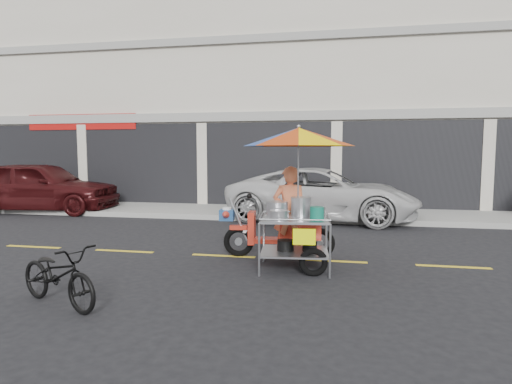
% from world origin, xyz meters
% --- Properties ---
extents(ground, '(90.00, 90.00, 0.00)m').
position_xyz_m(ground, '(0.00, 0.00, 0.00)').
color(ground, black).
extents(sidewalk, '(45.00, 3.00, 0.15)m').
position_xyz_m(sidewalk, '(0.00, 5.50, 0.07)').
color(sidewalk, gray).
rests_on(sidewalk, ground).
extents(shophouse_block, '(36.00, 8.11, 10.40)m').
position_xyz_m(shophouse_block, '(2.82, 10.59, 4.24)').
color(shophouse_block, beige).
rests_on(shophouse_block, ground).
extents(centerline, '(42.00, 0.10, 0.01)m').
position_xyz_m(centerline, '(0.00, 0.00, 0.00)').
color(centerline, gold).
rests_on(centerline, ground).
extents(maroon_sedan, '(5.02, 2.47, 1.65)m').
position_xyz_m(maroon_sedan, '(-9.31, 4.56, 0.82)').
color(maroon_sedan, '#350C0D').
rests_on(maroon_sedan, ground).
extents(white_pickup, '(5.52, 2.94, 1.48)m').
position_xyz_m(white_pickup, '(-0.37, 4.63, 0.74)').
color(white_pickup, silver).
rests_on(white_pickup, ground).
extents(plant_short, '(0.59, 0.59, 1.02)m').
position_xyz_m(plant_short, '(-11.59, 5.97, 0.66)').
color(plant_short, '#1F4D0F').
rests_on(plant_short, sidewalk).
extents(near_bicycle, '(1.60, 1.08, 0.79)m').
position_xyz_m(near_bicycle, '(-3.35, -2.89, 0.40)').
color(near_bicycle, black).
rests_on(near_bicycle, ground).
extents(food_vendor_rig, '(2.49, 1.98, 2.38)m').
position_xyz_m(food_vendor_rig, '(-0.67, -0.34, 1.49)').
color(food_vendor_rig, black).
rests_on(food_vendor_rig, ground).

